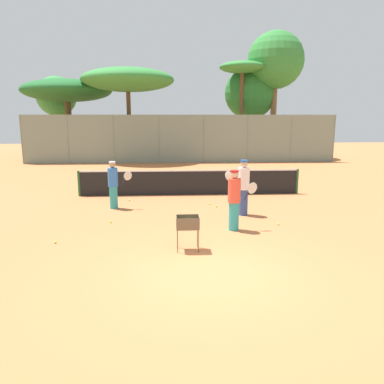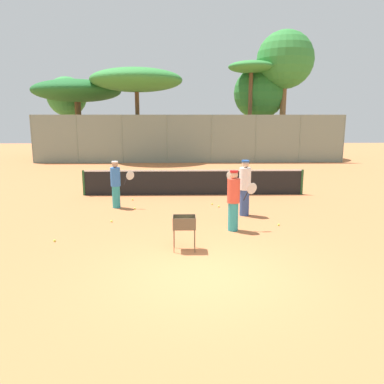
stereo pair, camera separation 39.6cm
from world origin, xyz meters
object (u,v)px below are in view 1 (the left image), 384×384
at_px(player_white_outfit, 113,184).
at_px(player_red_cap, 243,187).
at_px(tennis_net, 190,182).
at_px(player_yellow_shirt, 234,199).
at_px(parked_car, 132,148).
at_px(ball_cart, 188,225).

height_order(player_white_outfit, player_red_cap, player_red_cap).
bearing_deg(tennis_net, player_yellow_shirt, -78.74).
distance_m(tennis_net, player_white_outfit, 3.65).
xyz_separation_m(player_white_outfit, parked_car, (-1.19, 18.37, -0.22)).
distance_m(tennis_net, parked_car, 16.64).
xyz_separation_m(player_white_outfit, ball_cart, (2.46, -4.49, -0.25)).
bearing_deg(ball_cart, tennis_net, 86.50).
bearing_deg(tennis_net, ball_cart, -93.50).
bearing_deg(player_yellow_shirt, ball_cart, -140.07).
height_order(tennis_net, ball_cart, tennis_net).
bearing_deg(ball_cart, parked_car, 99.05).
bearing_deg(player_red_cap, ball_cart, 95.32).
xyz_separation_m(player_yellow_shirt, parked_car, (-5.07, 21.25, -0.26)).
bearing_deg(parked_car, player_white_outfit, -86.31).
height_order(player_red_cap, parked_car, player_red_cap).
height_order(player_yellow_shirt, ball_cart, player_yellow_shirt).
xyz_separation_m(player_red_cap, ball_cart, (-2.02, -3.31, -0.33)).
relative_size(player_white_outfit, ball_cart, 1.96).
height_order(tennis_net, player_red_cap, player_red_cap).
distance_m(player_yellow_shirt, parked_car, 21.85).
distance_m(player_red_cap, player_yellow_shirt, 1.80).
relative_size(ball_cart, parked_car, 0.21).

